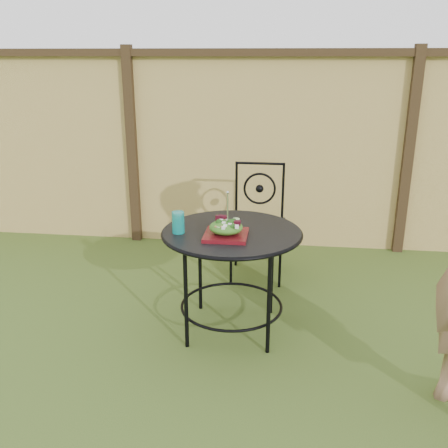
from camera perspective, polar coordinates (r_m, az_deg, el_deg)
name	(u,v)px	position (r m, az deg, el deg)	size (l,w,h in m)	color
ground	(245,372)	(3.13, 2.42, -16.59)	(60.00, 60.00, 0.00)	#304D19
fence	(266,150)	(4.82, 4.81, 8.42)	(8.00, 0.12, 1.90)	#F0D376
patio_table	(232,250)	(3.29, 0.89, -3.03)	(0.92, 0.92, 0.72)	black
patio_chair	(258,218)	(4.21, 3.90, 0.67)	(0.46, 0.46, 0.95)	black
salad_plate	(226,235)	(3.13, 0.23, -1.27)	(0.27, 0.27, 0.02)	#470A11
salad	(226,227)	(3.11, 0.23, -0.37)	(0.21, 0.21, 0.08)	#235614
fork	(228,207)	(3.07, 0.42, 1.91)	(0.01, 0.01, 0.18)	silver
drinking_glass	(178,222)	(3.20, -5.25, 0.18)	(0.08, 0.08, 0.14)	#0C8F8A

